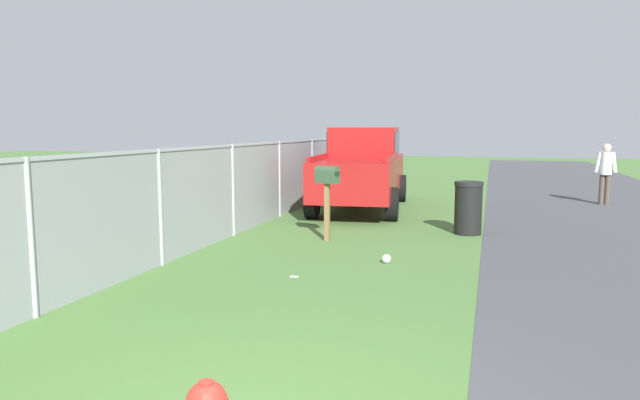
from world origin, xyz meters
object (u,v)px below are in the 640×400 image
Objects in this scene: mailbox at (327,182)px; pickup_truck at (362,166)px; pedestrian at (606,170)px; trash_bin at (468,208)px.

mailbox is 0.25× the size of pickup_truck.
pedestrian is at bearing -22.51° from mailbox.
trash_bin is (-3.02, -2.79, -0.58)m from pickup_truck.
pickup_truck is 4.16m from trash_bin.
pedestrian is (2.57, -6.18, -0.15)m from pickup_truck.
mailbox is 9.16m from pedestrian.
pedestrian reaches higher than trash_bin.
pickup_truck is 6.69m from pedestrian.
mailbox is at bearing 120.72° from trash_bin.
pedestrian reaches higher than mailbox.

